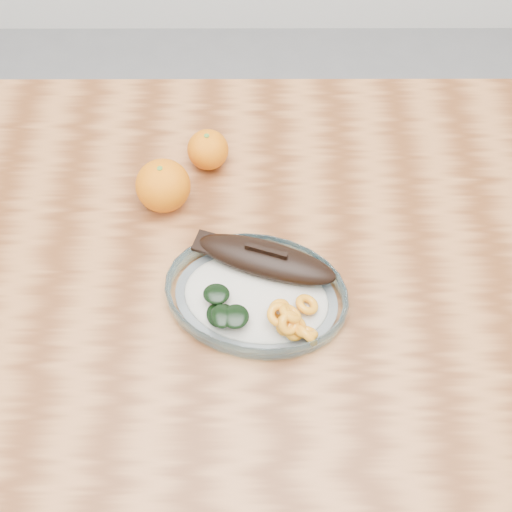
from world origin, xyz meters
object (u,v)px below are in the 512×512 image
Objects in this scene: orange_left at (163,186)px; orange_right at (208,150)px; dining_table at (207,307)px; plated_meal at (257,293)px.

orange_left reaches higher than orange_right.
orange_left is (-0.06, 0.13, 0.14)m from dining_table.
orange_left is at bearing 115.23° from dining_table.
orange_left reaches higher than dining_table.
plated_meal is at bearing -50.76° from orange_left.
plated_meal is 0.22m from orange_left.
dining_table is 0.15m from plated_meal.
orange_left is 1.26× the size of orange_right.
orange_right is (-0.08, 0.25, 0.01)m from plated_meal.
plated_meal is at bearing -73.05° from orange_right.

